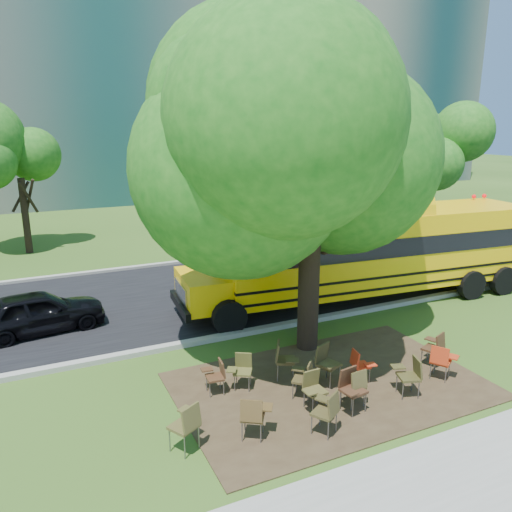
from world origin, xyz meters
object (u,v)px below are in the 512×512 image
chair_10 (283,357)px  chair_14 (326,361)px  chair_2 (328,409)px  school_bus (377,249)px  chair_7 (442,359)px  chair_13 (435,346)px  chair_4 (356,383)px  chair_12 (360,363)px  chair_1 (254,414)px  chair_3 (313,387)px  black_car (38,312)px  chair_5 (351,386)px  chair_9 (242,367)px  chair_11 (305,376)px  chair_0 (187,422)px  chair_6 (411,372)px  chair_8 (217,373)px  main_tree (313,128)px

chair_10 → chair_14: (0.79, -0.61, 0.02)m
chair_2 → chair_10: bearing=52.8°
school_bus → chair_7: (-2.27, -5.39, -1.22)m
chair_2 → chair_14: (1.04, 1.68, 0.04)m
chair_10 → chair_13: (3.73, -1.03, -0.01)m
chair_4 → chair_2: bearing=-156.4°
chair_12 → chair_14: bearing=-98.0°
school_bus → chair_1: school_bus is taller
chair_10 → chair_14: bearing=80.3°
chair_3 → black_car: size_ratio=0.23×
chair_7 → chair_5: bearing=-118.1°
chair_12 → chair_14: size_ratio=0.82×
chair_9 → chair_12: bearing=-168.4°
chair_9 → chair_14: chair_14 is taller
chair_11 → black_car: 8.21m
chair_10 → black_car: 7.49m
chair_0 → chair_5: 3.51m
chair_1 → chair_2: 1.44m
chair_9 → chair_12: 2.76m
chair_11 → chair_12: (1.52, 0.06, -0.04)m
chair_6 → chair_7: size_ratio=1.04×
chair_11 → chair_12: 1.52m
chair_0 → chair_11: 2.99m
chair_3 → chair_10: 1.40m
chair_0 → chair_9: 2.46m
black_car → chair_12: bearing=-141.0°
black_car → chair_6: bearing=-142.4°
chair_9 → chair_5: bearing=163.3°
chair_0 → chair_9: chair_0 is taller
chair_8 → chair_2: bearing=-143.1°
chair_2 → chair_14: bearing=27.1°
chair_12 → chair_9: bearing=-99.1°
chair_0 → chair_14: chair_0 is taller
chair_9 → chair_10: size_ratio=0.89×
chair_1 → chair_3: 1.64m
chair_3 → chair_4: (0.88, -0.29, 0.01)m
school_bus → chair_8: size_ratio=15.69×
chair_6 → chair_7: 1.17m
chair_5 → chair_3: bearing=-39.1°
school_bus → chair_5: 7.56m
school_bus → chair_12: school_bus is taller
chair_2 → chair_11: chair_2 is taller
chair_5 → chair_6: 1.57m
chair_4 → chair_13: size_ratio=0.97×
chair_10 → chair_11: 0.92m
chair_0 → chair_12: bearing=-19.8°
main_tree → chair_10: 5.55m
chair_3 → chair_4: chair_4 is taller
main_tree → chair_10: size_ratio=10.01×
chair_5 → chair_14: bearing=-106.3°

